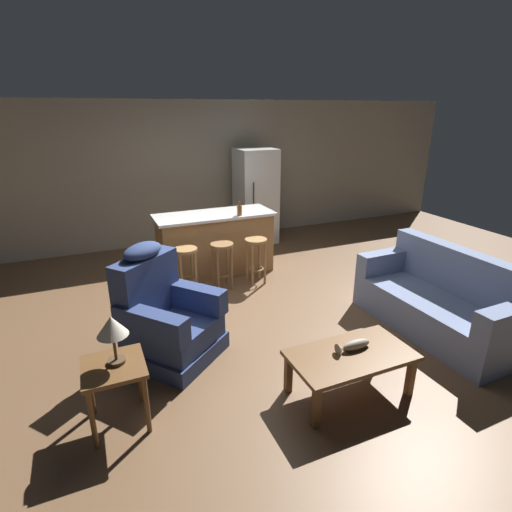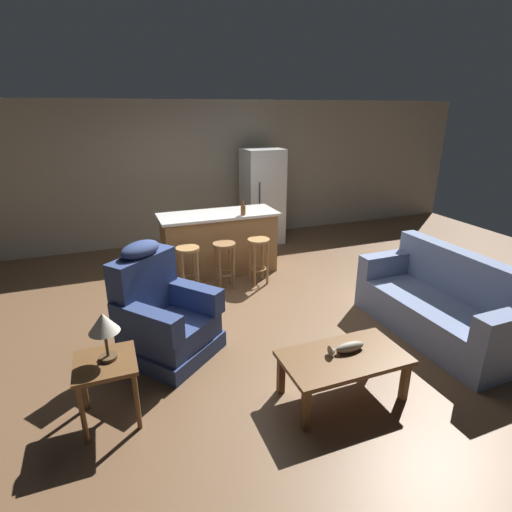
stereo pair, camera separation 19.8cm
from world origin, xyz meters
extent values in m
plane|color=brown|center=(0.00, 0.00, 0.00)|extent=(12.00, 12.00, 0.00)
cube|color=#A89E89|center=(0.00, 3.12, 1.30)|extent=(12.00, 0.05, 2.60)
cube|color=brown|center=(0.20, -1.88, 0.40)|extent=(1.10, 0.60, 0.04)
cube|color=brown|center=(-0.29, -2.12, 0.19)|extent=(0.06, 0.06, 0.38)
cube|color=brown|center=(0.69, -2.12, 0.19)|extent=(0.06, 0.06, 0.38)
cube|color=brown|center=(-0.29, -1.64, 0.19)|extent=(0.06, 0.06, 0.38)
cube|color=brown|center=(0.69, -1.64, 0.19)|extent=(0.06, 0.06, 0.38)
cube|color=#4C3823|center=(0.28, -1.84, 0.43)|extent=(0.22, 0.07, 0.01)
ellipsoid|color=#9E937F|center=(0.28, -1.84, 0.46)|extent=(0.28, 0.09, 0.09)
cone|color=#9E937F|center=(0.11, -1.84, 0.46)|extent=(0.06, 0.10, 0.10)
cube|color=#707FA3|center=(1.78, -1.35, 0.10)|extent=(0.88, 1.92, 0.20)
cube|color=#707FA3|center=(1.78, -1.35, 0.31)|extent=(0.88, 1.92, 0.22)
cube|color=#707FA3|center=(2.10, -1.34, 0.68)|extent=(0.24, 1.90, 0.52)
cube|color=#707FA3|center=(1.79, -2.20, 0.56)|extent=(0.84, 0.22, 0.28)
cube|color=#707FA3|center=(1.76, -0.50, 0.56)|extent=(0.84, 0.22, 0.28)
cube|color=navy|center=(-1.12, -0.67, 0.09)|extent=(1.18, 1.18, 0.18)
cube|color=navy|center=(-1.12, -0.67, 0.30)|extent=(1.09, 1.10, 0.24)
cube|color=navy|center=(-1.31, -0.44, 0.74)|extent=(0.74, 0.67, 0.64)
ellipsoid|color=navy|center=(-1.31, -0.44, 1.12)|extent=(0.52, 0.50, 0.16)
cube|color=navy|center=(-0.85, -0.48, 0.55)|extent=(0.65, 0.73, 0.26)
cube|color=navy|center=(-1.36, -0.90, 0.55)|extent=(0.65, 0.73, 0.26)
cube|color=brown|center=(-1.74, -1.44, 0.54)|extent=(0.48, 0.48, 0.04)
cylinder|color=brown|center=(-1.94, -1.64, 0.26)|extent=(0.04, 0.04, 0.52)
cylinder|color=brown|center=(-1.54, -1.64, 0.26)|extent=(0.04, 0.04, 0.52)
cylinder|color=brown|center=(-1.94, -1.24, 0.26)|extent=(0.04, 0.04, 0.52)
cylinder|color=brown|center=(-1.54, -1.24, 0.26)|extent=(0.04, 0.04, 0.52)
cylinder|color=#4C3823|center=(-1.71, -1.41, 0.58)|extent=(0.14, 0.14, 0.03)
cylinder|color=#4C3823|center=(-1.71, -1.41, 0.70)|extent=(0.02, 0.02, 0.22)
cone|color=beige|center=(-1.71, -1.41, 0.89)|extent=(0.24, 0.24, 0.16)
cube|color=#9E7042|center=(0.00, 1.35, 0.45)|extent=(1.71, 0.63, 0.91)
cube|color=silver|center=(0.00, 1.35, 0.93)|extent=(1.80, 0.70, 0.04)
cylinder|color=#A87A47|center=(-0.62, 0.72, 0.66)|extent=(0.32, 0.32, 0.04)
torus|color=#A87A47|center=(-0.62, 0.72, 0.22)|extent=(0.23, 0.23, 0.02)
cylinder|color=#A87A47|center=(-0.72, 0.62, 0.32)|extent=(0.04, 0.04, 0.64)
cylinder|color=#A87A47|center=(-0.52, 0.62, 0.32)|extent=(0.04, 0.04, 0.64)
cylinder|color=#A87A47|center=(-0.72, 0.82, 0.32)|extent=(0.04, 0.04, 0.64)
cylinder|color=#A87A47|center=(-0.52, 0.82, 0.32)|extent=(0.04, 0.04, 0.64)
cylinder|color=olive|center=(-0.10, 0.72, 0.66)|extent=(0.32, 0.32, 0.04)
torus|color=olive|center=(-0.10, 0.72, 0.22)|extent=(0.23, 0.23, 0.02)
cylinder|color=olive|center=(-0.20, 0.62, 0.32)|extent=(0.04, 0.04, 0.64)
cylinder|color=olive|center=(0.00, 0.62, 0.32)|extent=(0.04, 0.04, 0.64)
cylinder|color=olive|center=(-0.20, 0.82, 0.32)|extent=(0.04, 0.04, 0.64)
cylinder|color=olive|center=(0.00, 0.82, 0.32)|extent=(0.04, 0.04, 0.64)
cylinder|color=#A87A47|center=(0.41, 0.72, 0.66)|extent=(0.32, 0.32, 0.04)
torus|color=#A87A47|center=(0.41, 0.72, 0.22)|extent=(0.23, 0.23, 0.02)
cylinder|color=#A87A47|center=(0.31, 0.62, 0.32)|extent=(0.04, 0.04, 0.64)
cylinder|color=#A87A47|center=(0.51, 0.62, 0.32)|extent=(0.04, 0.04, 0.64)
cylinder|color=#A87A47|center=(0.31, 0.82, 0.32)|extent=(0.04, 0.04, 0.64)
cylinder|color=#A87A47|center=(0.51, 0.82, 0.32)|extent=(0.04, 0.04, 0.64)
cube|color=white|center=(1.20, 2.55, 0.88)|extent=(0.70, 0.66, 1.76)
cylinder|color=#333338|center=(1.01, 2.20, 0.97)|extent=(0.02, 0.02, 0.50)
cylinder|color=brown|center=(0.32, 1.11, 1.02)|extent=(0.07, 0.07, 0.14)
cylinder|color=brown|center=(0.32, 1.11, 1.13)|extent=(0.03, 0.03, 0.06)
camera|label=1|loc=(-1.76, -4.29, 2.45)|focal=28.00mm
camera|label=2|loc=(-1.58, -4.37, 2.45)|focal=28.00mm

